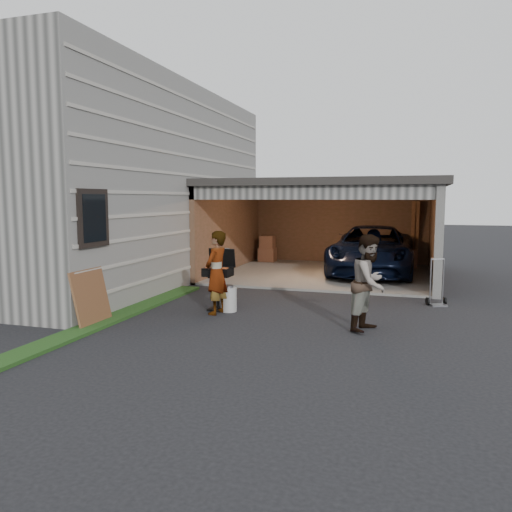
# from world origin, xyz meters

# --- Properties ---
(ground) EXTENTS (80.00, 80.00, 0.00)m
(ground) POSITION_xyz_m (0.00, 0.00, 0.00)
(ground) COLOR black
(ground) RESTS_ON ground
(house) EXTENTS (7.00, 11.00, 5.50)m
(house) POSITION_xyz_m (-6.00, 4.00, 2.75)
(house) COLOR #474744
(house) RESTS_ON ground
(groundcover_strip) EXTENTS (0.50, 8.00, 0.06)m
(groundcover_strip) POSITION_xyz_m (-2.25, -1.00, 0.03)
(groundcover_strip) COLOR #193814
(groundcover_strip) RESTS_ON ground
(garage) EXTENTS (6.80, 6.30, 2.90)m
(garage) POSITION_xyz_m (0.76, 6.79, 1.87)
(garage) COLOR #605E59
(garage) RESTS_ON ground
(minivan) EXTENTS (2.49, 5.30, 1.46)m
(minivan) POSITION_xyz_m (2.12, 6.90, 0.73)
(minivan) COLOR black
(minivan) RESTS_ON ground
(woman) EXTENTS (0.49, 0.68, 1.72)m
(woman) POSITION_xyz_m (-0.50, 0.50, 0.86)
(woman) COLOR silver
(woman) RESTS_ON ground
(man) EXTENTS (0.90, 1.01, 1.74)m
(man) POSITION_xyz_m (2.60, 0.13, 0.87)
(man) COLOR #43221A
(man) RESTS_ON ground
(bbq_grill) EXTENTS (0.58, 0.51, 1.30)m
(bbq_grill) POSITION_xyz_m (-0.60, 0.86, 0.77)
(bbq_grill) COLOR black
(bbq_grill) RESTS_ON ground
(propane_tank) EXTENTS (0.44, 0.44, 0.50)m
(propane_tank) POSITION_xyz_m (-0.34, 0.79, 0.25)
(propane_tank) COLOR #BBBBB6
(propane_tank) RESTS_ON ground
(plywood_panel) EXTENTS (0.27, 0.95, 1.05)m
(plywood_panel) POSITION_xyz_m (-2.40, -1.06, 0.53)
(plywood_panel) COLOR brown
(plywood_panel) RESTS_ON ground
(hand_truck) EXTENTS (0.48, 0.44, 1.06)m
(hand_truck) POSITION_xyz_m (3.87, 2.73, 0.20)
(hand_truck) COLOR gray
(hand_truck) RESTS_ON ground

